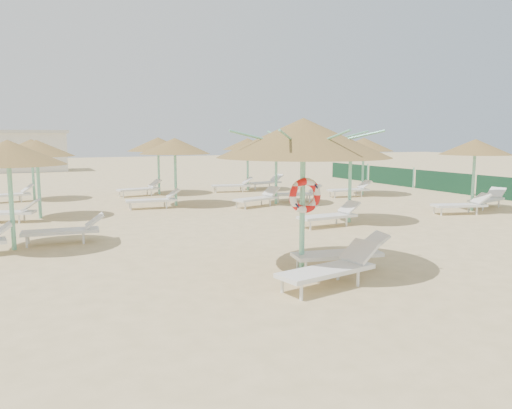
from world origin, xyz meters
name	(u,v)px	position (x,y,z in m)	size (l,w,h in m)	color
ground	(301,271)	(0.00, 0.00, 0.00)	(120.00, 120.00, 0.00)	#DDBF86
main_palapa	(303,138)	(0.00, -0.02, 2.73)	(3.50, 3.50, 3.14)	#77CEAB
lounger_main_a	(332,268)	(-0.05, -1.21, 0.36)	(2.19, 1.02, 0.77)	white
lounger_main_b	(343,252)	(0.88, -0.24, 0.35)	(2.10, 0.95, 0.73)	white
palapa_field	(225,148)	(2.19, 9.88, 2.31)	(19.79, 13.20, 2.73)	#77CEAB
service_hut	(11,151)	(-6.00, 35.00, 1.64)	(8.40, 4.40, 3.25)	silver
windbreak_fence	(443,182)	(14.00, 9.96, 0.50)	(0.08, 19.84, 1.10)	#164430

